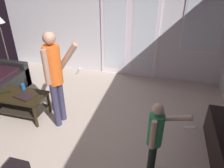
# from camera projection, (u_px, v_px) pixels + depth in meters

# --- Properties ---
(ground_plane) EXTENTS (5.76, 5.30, 0.02)m
(ground_plane) POSITION_uv_depth(u_px,v_px,m) (67.00, 135.00, 3.55)
(ground_plane) COLOR #C4B1A0
(wall_back_with_doors) EXTENTS (5.76, 0.09, 2.75)m
(wall_back_with_doors) POSITION_uv_depth(u_px,v_px,m) (113.00, 23.00, 5.09)
(wall_back_with_doors) COLOR silver
(wall_back_with_doors) RESTS_ON ground_plane
(coffee_table) EXTENTS (0.90, 0.53, 0.47)m
(coffee_table) POSITION_uv_depth(u_px,v_px,m) (22.00, 101.00, 3.85)
(coffee_table) COLOR black
(coffee_table) RESTS_ON ground_plane
(person_adult) EXTENTS (0.53, 0.45, 1.68)m
(person_adult) POSITION_uv_depth(u_px,v_px,m) (55.00, 73.00, 3.37)
(person_adult) COLOR #37334F
(person_adult) RESTS_ON ground_plane
(person_child) EXTENTS (0.55, 0.31, 1.16)m
(person_child) POSITION_uv_depth(u_px,v_px,m) (156.00, 136.00, 2.52)
(person_child) COLOR #202C27
(person_child) RESTS_ON ground_plane
(laptop_closed) EXTENTS (0.39, 0.32, 0.03)m
(laptop_closed) POSITION_uv_depth(u_px,v_px,m) (25.00, 96.00, 3.73)
(laptop_closed) COLOR black
(laptop_closed) RESTS_ON coffee_table
(cup_near_edge) EXTENTS (0.07, 0.07, 0.12)m
(cup_near_edge) POSITION_uv_depth(u_px,v_px,m) (23.00, 87.00, 3.94)
(cup_near_edge) COLOR #19549F
(cup_near_edge) RESTS_ON coffee_table
(tv_remote_black) EXTENTS (0.16, 0.15, 0.02)m
(tv_remote_black) POSITION_uv_depth(u_px,v_px,m) (5.00, 93.00, 3.83)
(tv_remote_black) COLOR black
(tv_remote_black) RESTS_ON coffee_table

